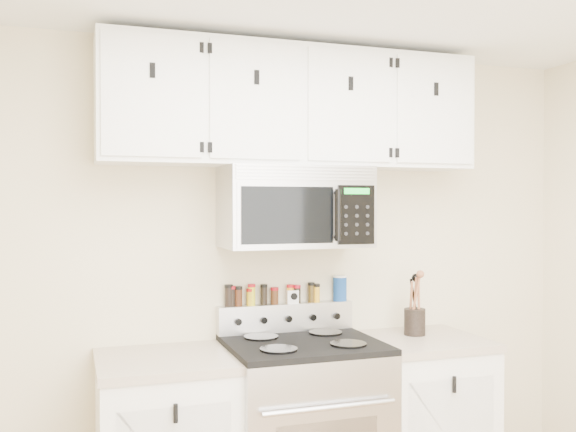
# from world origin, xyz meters

# --- Properties ---
(back_wall) EXTENTS (3.50, 0.01, 2.50)m
(back_wall) POSITION_xyz_m (0.00, 1.75, 1.25)
(back_wall) COLOR beige
(back_wall) RESTS_ON floor
(range) EXTENTS (0.76, 0.65, 1.10)m
(range) POSITION_xyz_m (0.00, 1.43, 0.49)
(range) COLOR #B7B7BA
(range) RESTS_ON floor
(base_cabinet_right) EXTENTS (0.64, 0.62, 0.92)m
(base_cabinet_right) POSITION_xyz_m (0.69, 1.45, 0.46)
(base_cabinet_right) COLOR white
(base_cabinet_right) RESTS_ON floor
(microwave) EXTENTS (0.76, 0.44, 0.42)m
(microwave) POSITION_xyz_m (0.00, 1.55, 1.63)
(microwave) COLOR #9E9EA3
(microwave) RESTS_ON back_wall
(upper_cabinets) EXTENTS (2.00, 0.35, 0.62)m
(upper_cabinets) POSITION_xyz_m (-0.00, 1.58, 2.15)
(upper_cabinets) COLOR white
(upper_cabinets) RESTS_ON back_wall
(utensil_crock) EXTENTS (0.12, 0.12, 0.34)m
(utensil_crock) POSITION_xyz_m (0.69, 1.52, 1.01)
(utensil_crock) COLOR black
(utensil_crock) RESTS_ON base_cabinet_right
(kitchen_timer) EXTENTS (0.07, 0.06, 0.07)m
(kitchen_timer) POSITION_xyz_m (0.04, 1.71, 1.14)
(kitchen_timer) COLOR white
(kitchen_timer) RESTS_ON range
(salt_canister) EXTENTS (0.08, 0.08, 0.14)m
(salt_canister) POSITION_xyz_m (0.32, 1.71, 1.17)
(salt_canister) COLOR navy
(salt_canister) RESTS_ON range
(spice_jar_0) EXTENTS (0.05, 0.05, 0.12)m
(spice_jar_0) POSITION_xyz_m (-0.32, 1.71, 1.16)
(spice_jar_0) COLOR black
(spice_jar_0) RESTS_ON range
(spice_jar_1) EXTENTS (0.04, 0.04, 0.11)m
(spice_jar_1) POSITION_xyz_m (-0.30, 1.71, 1.16)
(spice_jar_1) COLOR black
(spice_jar_1) RESTS_ON range
(spice_jar_2) EXTENTS (0.05, 0.05, 0.11)m
(spice_jar_2) POSITION_xyz_m (-0.27, 1.71, 1.15)
(spice_jar_2) COLOR #3E1E0F
(spice_jar_2) RESTS_ON range
(spice_jar_3) EXTENTS (0.04, 0.04, 0.09)m
(spice_jar_3) POSITION_xyz_m (-0.20, 1.71, 1.15)
(spice_jar_3) COLOR gold
(spice_jar_3) RESTS_ON range
(spice_jar_4) EXTENTS (0.04, 0.04, 0.11)m
(spice_jar_4) POSITION_xyz_m (-0.19, 1.71, 1.16)
(spice_jar_4) COLOR gold
(spice_jar_4) RESTS_ON range
(spice_jar_5) EXTENTS (0.04, 0.04, 0.11)m
(spice_jar_5) POSITION_xyz_m (-0.12, 1.71, 1.16)
(spice_jar_5) COLOR black
(spice_jar_5) RESTS_ON range
(spice_jar_6) EXTENTS (0.04, 0.04, 0.09)m
(spice_jar_6) POSITION_xyz_m (-0.06, 1.71, 1.15)
(spice_jar_6) COLOR #42230F
(spice_jar_6) RESTS_ON range
(spice_jar_7) EXTENTS (0.04, 0.04, 0.10)m
(spice_jar_7) POSITION_xyz_m (0.03, 1.71, 1.15)
(spice_jar_7) COLOR orange
(spice_jar_7) RESTS_ON range
(spice_jar_8) EXTENTS (0.04, 0.04, 0.10)m
(spice_jar_8) POSITION_xyz_m (0.07, 1.71, 1.15)
(spice_jar_8) COLOR black
(spice_jar_8) RESTS_ON range
(spice_jar_9) EXTENTS (0.04, 0.04, 0.11)m
(spice_jar_9) POSITION_xyz_m (0.15, 1.71, 1.16)
(spice_jar_9) COLOR #473411
(spice_jar_9) RESTS_ON range
(spice_jar_10) EXTENTS (0.04, 0.04, 0.10)m
(spice_jar_10) POSITION_xyz_m (0.18, 1.71, 1.15)
(spice_jar_10) COLOR gold
(spice_jar_10) RESTS_ON range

